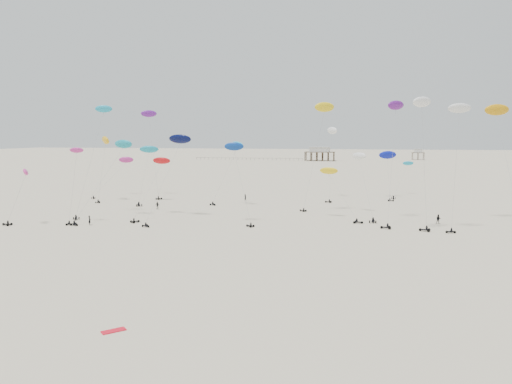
% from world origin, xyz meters
% --- Properties ---
extents(ground_plane, '(900.00, 900.00, 0.00)m').
position_xyz_m(ground_plane, '(0.00, 200.00, 0.00)').
color(ground_plane, beige).
extents(pavilion_main, '(21.00, 13.00, 9.80)m').
position_xyz_m(pavilion_main, '(-10.00, 350.00, 4.22)').
color(pavilion_main, brown).
rests_on(pavilion_main, ground).
extents(pavilion_small, '(9.00, 7.00, 8.00)m').
position_xyz_m(pavilion_small, '(60.00, 380.00, 3.49)').
color(pavilion_small, brown).
rests_on(pavilion_small, ground).
extents(pier_fence, '(80.20, 0.20, 1.50)m').
position_xyz_m(pier_fence, '(-62.00, 350.00, 0.77)').
color(pier_fence, black).
rests_on(pier_fence, ground).
extents(rig_0, '(4.48, 13.37, 25.52)m').
position_xyz_m(rig_0, '(-38.66, 95.82, 16.45)').
color(rig_0, black).
rests_on(rig_0, ground).
extents(rig_1, '(6.06, 17.61, 19.15)m').
position_xyz_m(rig_1, '(20.66, 107.33, 8.30)').
color(rig_1, black).
rests_on(rig_1, ground).
extents(rig_2, '(5.67, 4.59, 11.53)m').
position_xyz_m(rig_2, '(-47.28, 80.62, 6.64)').
color(rig_2, black).
rests_on(rig_2, ground).
extents(rig_3, '(7.20, 15.65, 16.80)m').
position_xyz_m(rig_3, '(31.96, 147.29, 6.07)').
color(rig_3, black).
rests_on(rig_3, ground).
extents(rig_4, '(9.46, 4.86, 16.61)m').
position_xyz_m(rig_4, '(-12.41, 117.32, 12.94)').
color(rig_4, black).
rests_on(rig_4, ground).
extents(rig_5, '(4.24, 14.79, 16.62)m').
position_xyz_m(rig_5, '(-24.95, 97.20, 9.35)').
color(rig_5, black).
rests_on(rig_5, ground).
extents(rig_6, '(5.82, 16.86, 21.23)m').
position_xyz_m(rig_6, '(-19.54, 96.50, 15.42)').
color(rig_6, black).
rests_on(rig_6, ground).
extents(rig_7, '(9.78, 9.21, 13.13)m').
position_xyz_m(rig_7, '(14.90, 101.72, 7.41)').
color(rig_7, black).
rests_on(rig_7, ground).
extents(rig_8, '(5.61, 13.74, 16.68)m').
position_xyz_m(rig_8, '(-36.77, 118.97, 11.39)').
color(rig_8, black).
rests_on(rig_8, ground).
extents(rig_9, '(7.68, 7.20, 16.89)m').
position_xyz_m(rig_9, '(-4.82, 92.24, 12.50)').
color(rig_9, black).
rests_on(rig_9, ground).
extents(rig_10, '(4.86, 4.57, 25.36)m').
position_xyz_m(rig_10, '(31.08, 91.61, 18.61)').
color(rig_10, black).
rests_on(rig_10, ground).
extents(rig_11, '(3.08, 5.38, 15.70)m').
position_xyz_m(rig_11, '(-37.23, 84.45, 8.50)').
color(rig_11, black).
rests_on(rig_11, ground).
extents(rig_12, '(4.05, 15.68, 21.91)m').
position_xyz_m(rig_12, '(11.38, 137.82, 16.24)').
color(rig_12, black).
rests_on(rig_12, ground).
extents(rig_13, '(4.81, 6.68, 24.21)m').
position_xyz_m(rig_13, '(37.52, 93.39, 18.78)').
color(rig_13, black).
rests_on(rig_13, ground).
extents(rig_14, '(7.38, 16.29, 20.66)m').
position_xyz_m(rig_14, '(-32.85, 93.34, 12.82)').
color(rig_14, black).
rests_on(rig_14, ground).
extents(rig_15, '(5.08, 9.24, 17.99)m').
position_xyz_m(rig_15, '(-49.05, 118.77, 14.82)').
color(rig_15, black).
rests_on(rig_15, ground).
extents(rig_16, '(10.41, 12.91, 26.37)m').
position_xyz_m(rig_16, '(-41.25, 131.83, 19.90)').
color(rig_16, black).
rests_on(rig_16, ground).
extents(rig_17, '(8.15, 5.15, 25.85)m').
position_xyz_m(rig_17, '(10.72, 112.07, 22.22)').
color(rig_17, black).
rests_on(rig_17, ground).
extents(rig_18, '(5.87, 17.61, 26.41)m').
position_xyz_m(rig_18, '(47.81, 107.00, 21.37)').
color(rig_18, black).
rests_on(rig_18, ground).
extents(rig_19, '(5.66, 12.14, 14.90)m').
position_xyz_m(rig_19, '(27.30, 142.61, 11.23)').
color(rig_19, black).
rests_on(rig_19, ground).
extents(rig_20, '(5.11, 15.67, 26.43)m').
position_xyz_m(rig_20, '(26.42, 101.51, 18.94)').
color(rig_20, black).
rests_on(rig_20, ground).
extents(rig_21, '(7.38, 14.83, 16.07)m').
position_xyz_m(rig_21, '(-51.13, 132.18, 9.06)').
color(rig_21, black).
rests_on(rig_21, ground).
extents(spectator_0, '(0.97, 1.00, 2.28)m').
position_xyz_m(spectator_0, '(-33.36, 83.42, 0.00)').
color(spectator_0, black).
rests_on(spectator_0, ground).
extents(spectator_1, '(1.18, 0.81, 2.23)m').
position_xyz_m(spectator_1, '(35.69, 99.91, 0.00)').
color(spectator_1, black).
rests_on(spectator_1, ground).
extents(spectator_2, '(1.37, 0.89, 2.16)m').
position_xyz_m(spectator_2, '(-28.77, 106.68, 0.00)').
color(spectator_2, black).
rests_on(spectator_2, ground).
extents(spectator_3, '(0.96, 0.94, 2.19)m').
position_xyz_m(spectator_3, '(-11.25, 126.35, 0.00)').
color(spectator_3, black).
rests_on(spectator_3, ground).
extents(grounded_kite_a, '(2.19, 2.20, 0.08)m').
position_xyz_m(grounded_kite_a, '(-1.89, 34.08, 0.00)').
color(grounded_kite_a, red).
rests_on(grounded_kite_a, ground).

